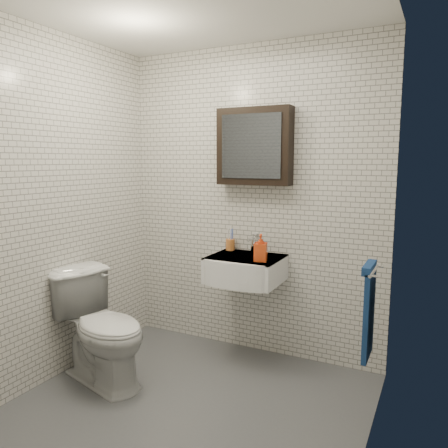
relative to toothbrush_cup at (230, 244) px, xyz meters
The scene contains 9 objects.
ground 1.31m from the toothbrush_cup, 80.05° to the right, with size 2.20×2.00×0.01m, color #52545B.
room_shell 1.11m from the toothbrush_cup, 80.05° to the right, with size 2.22×2.02×2.51m.
washbasin 0.33m from the toothbrush_cup, 43.85° to the right, with size 0.55×0.50×0.20m.
faucet 0.22m from the toothbrush_cup, ahead, with size 0.06×0.20×0.15m.
mirror_cabinet 0.83m from the toothbrush_cup, ahead, with size 0.60×0.15×0.60m.
towel_rail 1.36m from the toothbrush_cup, 26.02° to the right, with size 0.09×0.30×0.58m.
toothbrush_cup is the anchor object (origin of this frame).
soap_bottle 0.46m from the toothbrush_cup, 34.81° to the right, with size 0.09×0.09×0.20m, color #E95418.
toilet 1.21m from the toothbrush_cup, 120.95° to the right, with size 0.45×0.79×0.81m, color white.
Camera 1 is at (1.40, -2.28, 1.59)m, focal length 35.00 mm.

